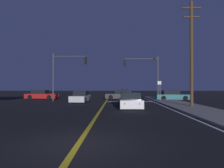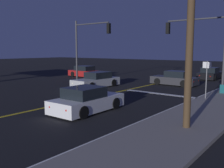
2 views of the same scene
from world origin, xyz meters
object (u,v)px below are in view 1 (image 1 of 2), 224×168
object	(u,v)px
traffic_signal_far_left	(65,69)
car_lead_oncoming_red	(42,95)
street_sign_corner	(160,88)
car_following_oncoming_black	(125,93)
utility_pole_right	(192,52)
car_far_approaching_teal	(172,96)
car_side_waiting_charcoal	(120,95)
car_distant_tail_white	(130,101)
car_mid_block_silver	(81,97)
traffic_signal_near_right	(145,70)

from	to	relation	value
traffic_signal_far_left	car_lead_oncoming_red	bearing A→B (deg)	136.11
traffic_signal_far_left	street_sign_corner	world-z (taller)	traffic_signal_far_left
car_following_oncoming_black	utility_pole_right	distance (m)	20.64
car_far_approaching_teal	utility_pole_right	distance (m)	11.21
car_side_waiting_charcoal	car_distant_tail_white	world-z (taller)	same
car_lead_oncoming_red	car_distant_tail_white	xyz separation A→B (m)	(12.39, -12.69, -0.00)
car_mid_block_silver	traffic_signal_far_left	size ratio (longest dim) A/B	0.76
traffic_signal_far_left	street_sign_corner	size ratio (longest dim) A/B	2.39
car_far_approaching_teal	car_lead_oncoming_red	xyz separation A→B (m)	(-18.87, 2.28, 0.00)
car_side_waiting_charcoal	traffic_signal_near_right	size ratio (longest dim) A/B	0.72
car_lead_oncoming_red	traffic_signal_near_right	size ratio (longest dim) A/B	0.79
car_mid_block_silver	car_following_oncoming_black	xyz separation A→B (m)	(6.03, 12.66, -0.00)
car_side_waiting_charcoal	car_following_oncoming_black	world-z (taller)	same
car_side_waiting_charcoal	car_distant_tail_white	distance (m)	12.54
car_mid_block_silver	utility_pole_right	distance (m)	13.71
street_sign_corner	car_far_approaching_teal	bearing A→B (deg)	55.76
car_side_waiting_charcoal	car_lead_oncoming_red	bearing A→B (deg)	90.03
car_mid_block_silver	car_far_approaching_teal	xyz separation A→B (m)	(12.04, 3.38, 0.00)
utility_pole_right	street_sign_corner	size ratio (longest dim) A/B	3.69
car_far_approaching_teal	traffic_signal_far_left	world-z (taller)	traffic_signal_far_left
car_mid_block_silver	car_side_waiting_charcoal	xyz separation A→B (m)	(4.93, 5.50, -0.00)
car_mid_block_silver	car_lead_oncoming_red	size ratio (longest dim) A/B	0.98
car_side_waiting_charcoal	car_mid_block_silver	bearing A→B (deg)	138.95
car_following_oncoming_black	traffic_signal_near_right	size ratio (longest dim) A/B	0.71
car_lead_oncoming_red	car_following_oncoming_black	distance (m)	14.64
car_mid_block_silver	car_far_approaching_teal	bearing A→B (deg)	-162.03
car_mid_block_silver	traffic_signal_near_right	world-z (taller)	traffic_signal_near_right
traffic_signal_near_right	traffic_signal_far_left	world-z (taller)	traffic_signal_far_left
car_mid_block_silver	car_following_oncoming_black	distance (m)	14.02
car_far_approaching_teal	car_distant_tail_white	world-z (taller)	same
car_mid_block_silver	street_sign_corner	size ratio (longest dim) A/B	1.81
car_following_oncoming_black	traffic_signal_near_right	bearing A→B (deg)	-78.35
car_far_approaching_teal	utility_pole_right	bearing A→B (deg)	-3.56
car_distant_tail_white	utility_pole_right	bearing A→B (deg)	0.29
traffic_signal_far_left	utility_pole_right	size ratio (longest dim) A/B	0.65
car_far_approaching_teal	traffic_signal_far_left	size ratio (longest dim) A/B	0.77
car_mid_block_silver	car_lead_oncoming_red	xyz separation A→B (m)	(-6.83, 5.66, 0.00)
car_lead_oncoming_red	street_sign_corner	world-z (taller)	street_sign_corner
car_following_oncoming_black	traffic_signal_far_left	world-z (taller)	traffic_signal_far_left
car_mid_block_silver	traffic_signal_near_right	xyz separation A→B (m)	(8.26, 2.63, 3.45)
car_mid_block_silver	car_following_oncoming_black	world-z (taller)	same
car_side_waiting_charcoal	car_far_approaching_teal	bearing A→B (deg)	-105.79
car_distant_tail_white	traffic_signal_far_left	distance (m)	11.89
traffic_signal_near_right	street_sign_corner	world-z (taller)	traffic_signal_near_right
car_lead_oncoming_red	car_distant_tail_white	size ratio (longest dim) A/B	1.11
traffic_signal_near_right	car_far_approaching_teal	bearing A→B (deg)	-168.76
traffic_signal_near_right	car_following_oncoming_black	bearing A→B (deg)	-77.43
car_mid_block_silver	utility_pole_right	world-z (taller)	utility_pole_right
car_mid_block_silver	traffic_signal_near_right	distance (m)	9.33
car_lead_oncoming_red	utility_pole_right	distance (m)	22.26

